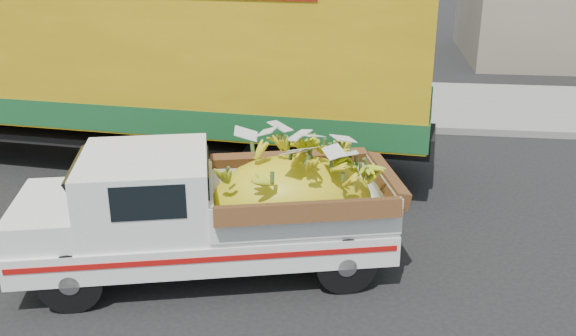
# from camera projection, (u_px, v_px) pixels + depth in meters

# --- Properties ---
(ground) EXTENTS (100.00, 100.00, 0.00)m
(ground) POSITION_uv_depth(u_px,v_px,m) (65.00, 269.00, 8.36)
(ground) COLOR black
(ground) RESTS_ON ground
(curb) EXTENTS (60.00, 0.25, 0.15)m
(curb) POSITION_uv_depth(u_px,v_px,m) (195.00, 120.00, 14.39)
(curb) COLOR gray
(curb) RESTS_ON ground
(sidewalk) EXTENTS (60.00, 4.00, 0.14)m
(sidewalk) POSITION_uv_depth(u_px,v_px,m) (217.00, 97.00, 16.33)
(sidewalk) COLOR gray
(sidewalk) RESTS_ON ground
(pickup_truck) EXTENTS (4.86, 2.77, 1.61)m
(pickup_truck) POSITION_uv_depth(u_px,v_px,m) (234.00, 208.00, 8.08)
(pickup_truck) COLOR black
(pickup_truck) RESTS_ON ground
(semi_trailer) EXTENTS (12.04, 3.67, 3.80)m
(semi_trailer) POSITION_uv_depth(u_px,v_px,m) (101.00, 48.00, 11.50)
(semi_trailer) COLOR black
(semi_trailer) RESTS_ON ground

